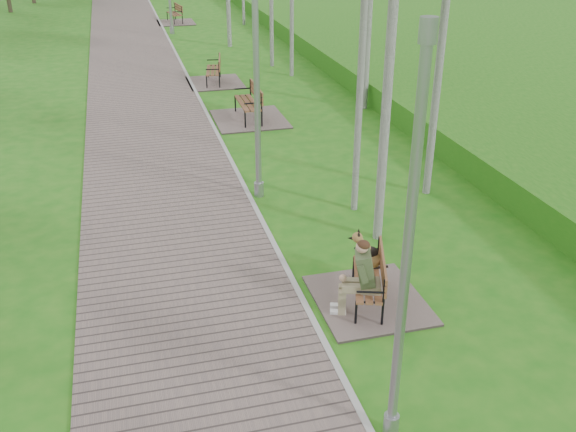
% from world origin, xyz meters
% --- Properties ---
extents(walkway, '(3.50, 67.00, 0.04)m').
position_xyz_m(walkway, '(-1.75, 21.50, 0.02)').
color(walkway, '#655652').
rests_on(walkway, ground).
extents(kerb, '(0.10, 67.00, 0.05)m').
position_xyz_m(kerb, '(0.00, 21.50, 0.03)').
color(kerb, '#999993').
rests_on(kerb, ground).
extents(embankment, '(14.00, 70.00, 1.60)m').
position_xyz_m(embankment, '(12.00, 20.00, 0.00)').
color(embankment, '#43811F').
rests_on(embankment, ground).
extents(bench_main, '(1.70, 1.88, 1.48)m').
position_xyz_m(bench_main, '(0.95, 6.41, 0.41)').
color(bench_main, '#655652').
rests_on(bench_main, ground).
extents(bench_second, '(2.04, 2.27, 1.25)m').
position_xyz_m(bench_second, '(1.10, 16.25, 0.24)').
color(bench_second, '#655652').
rests_on(bench_second, ground).
extents(bench_third, '(1.86, 2.07, 1.14)m').
position_xyz_m(bench_third, '(0.78, 20.66, 0.21)').
color(bench_third, '#655652').
rests_on(bench_third, ground).
extents(bench_far, '(1.89, 2.10, 1.16)m').
position_xyz_m(bench_far, '(0.77, 33.47, 0.22)').
color(bench_far, '#655652').
rests_on(bench_far, ground).
extents(lamp_post_near, '(0.19, 0.19, 4.88)m').
position_xyz_m(lamp_post_near, '(0.24, 3.72, 2.28)').
color(lamp_post_near, gray).
rests_on(lamp_post_near, ground).
extents(lamp_post_second, '(0.21, 0.21, 5.45)m').
position_xyz_m(lamp_post_second, '(0.23, 10.91, 2.55)').
color(lamp_post_second, gray).
rests_on(lamp_post_second, ground).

